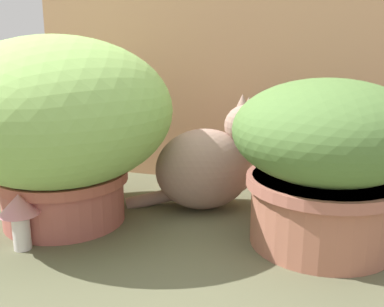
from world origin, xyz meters
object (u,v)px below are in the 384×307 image
object	(u,v)px
leafy_planter	(326,156)
mushroom_ornament_pink	(19,211)
cat	(210,165)
grass_planter	(58,121)

from	to	relation	value
leafy_planter	mushroom_ornament_pink	distance (m)	0.68
leafy_planter	mushroom_ornament_pink	xyz separation A→B (m)	(-0.63, -0.22, -0.12)
cat	mushroom_ornament_pink	world-z (taller)	cat
grass_planter	cat	size ratio (longest dim) A/B	1.43
grass_planter	cat	distance (m)	0.41
grass_planter	mushroom_ornament_pink	xyz separation A→B (m)	(-0.00, -0.17, -0.17)
leafy_planter	mushroom_ornament_pink	world-z (taller)	leafy_planter
grass_planter	mushroom_ornament_pink	bearing A→B (deg)	-90.66
cat	leafy_planter	bearing A→B (deg)	-25.39
grass_planter	leafy_planter	bearing A→B (deg)	4.96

